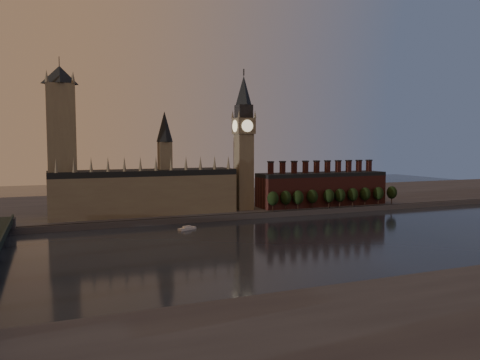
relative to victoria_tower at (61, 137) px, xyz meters
name	(u,v)px	position (x,y,z in m)	size (l,w,h in m)	color
ground	(304,244)	(120.00, -115.00, -59.09)	(900.00, 900.00, 0.00)	black
north_bank	(204,202)	(120.00, 63.04, -57.09)	(900.00, 182.00, 4.00)	#4D4D52
palace_of_westminster	(146,190)	(55.59, -0.09, -37.46)	(130.00, 30.30, 74.00)	#766E54
victoria_tower	(61,137)	(0.00, 0.00, 0.00)	(24.00, 24.00, 108.00)	#766E54
big_ben	(244,141)	(130.00, -5.00, -2.26)	(15.00, 15.00, 107.00)	#766E54
chimney_block	(322,188)	(200.00, -5.00, -41.27)	(110.00, 25.00, 37.00)	#5C2723
embankment_tree_0	(273,198)	(147.47, -20.49, -45.62)	(8.60, 8.60, 14.88)	black
embankment_tree_1	(286,198)	(158.83, -19.61, -45.62)	(8.60, 8.60, 14.88)	black
embankment_tree_2	(298,197)	(168.64, -21.25, -45.62)	(8.60, 8.60, 14.88)	black
embankment_tree_3	(312,196)	(181.98, -20.09, -45.62)	(8.60, 8.60, 14.88)	black
embankment_tree_4	(329,196)	(196.35, -21.37, -45.62)	(8.60, 8.60, 14.88)	black
embankment_tree_5	(340,195)	(206.74, -21.36, -45.62)	(8.60, 8.60, 14.88)	black
embankment_tree_6	(353,195)	(219.17, -21.13, -45.62)	(8.60, 8.60, 14.88)	black
embankment_tree_7	(365,194)	(231.97, -20.52, -45.62)	(8.60, 8.60, 14.88)	black
embankment_tree_8	(378,193)	(244.72, -21.28, -45.62)	(8.60, 8.60, 14.88)	black
embankment_tree_9	(392,193)	(259.55, -20.10, -45.62)	(8.60, 8.60, 14.88)	black
river_boat	(187,228)	(71.98, -50.24, -58.14)	(12.74, 8.19, 2.47)	silver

